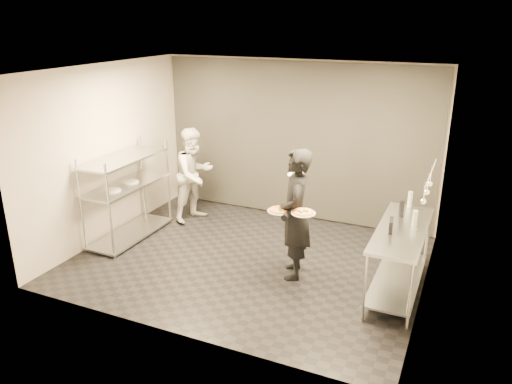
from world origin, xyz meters
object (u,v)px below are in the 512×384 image
at_px(prep_counter, 400,249).
at_px(pizza_plate_far, 303,212).
at_px(chef, 194,175).
at_px(bottle_clear, 415,218).
at_px(pos_monitor, 391,225).
at_px(bottle_dark, 402,209).
at_px(pass_rack, 128,193).
at_px(salad_plate, 296,173).
at_px(bottle_green, 410,199).
at_px(waiter, 295,215).
at_px(pizza_plate_near, 280,210).

bearing_deg(prep_counter, pizza_plate_far, -162.80).
distance_m(chef, bottle_clear, 3.98).
bearing_deg(pos_monitor, bottle_dark, 77.71).
xyz_separation_m(pass_rack, chef, (0.60, 1.10, 0.07)).
height_order(salad_plate, bottle_dark, salad_plate).
xyz_separation_m(salad_plate, bottle_dark, (1.45, 0.15, -0.35)).
height_order(pass_rack, chef, chef).
distance_m(chef, bottle_green, 3.72).
bearing_deg(prep_counter, salad_plate, 171.74).
bearing_deg(salad_plate, pizza_plate_far, -61.94).
xyz_separation_m(bottle_green, bottle_clear, (0.15, -0.65, -0.01)).
distance_m(waiter, pizza_plate_far, 0.35).
bearing_deg(bottle_dark, bottle_clear, -48.21).
xyz_separation_m(pass_rack, prep_counter, (4.33, 0.00, -0.14)).
relative_size(pass_rack, salad_plate, 6.37).
bearing_deg(waiter, prep_counter, 75.21).
bearing_deg(pizza_plate_far, salad_plate, 118.06).
xyz_separation_m(waiter, pizza_plate_far, (0.20, -0.25, 0.16)).
xyz_separation_m(waiter, chef, (-2.32, 1.23, -0.08)).
height_order(pizza_plate_far, bottle_clear, bottle_clear).
relative_size(chef, pos_monitor, 7.47).
bearing_deg(salad_plate, pos_monitor, -15.50).
relative_size(pass_rack, bottle_green, 6.97).
bearing_deg(pass_rack, chef, 61.45).
relative_size(prep_counter, bottle_dark, 7.61).
xyz_separation_m(pizza_plate_far, bottle_dark, (1.13, 0.74, -0.04)).
xyz_separation_m(pass_rack, bottle_green, (4.30, 0.80, 0.27)).
xyz_separation_m(pass_rack, salad_plate, (2.80, 0.22, 0.62)).
height_order(prep_counter, bottle_dark, bottle_dark).
xyz_separation_m(pos_monitor, bottle_clear, (0.24, 0.31, 0.02)).
height_order(pizza_plate_near, bottle_clear, bottle_clear).
xyz_separation_m(pizza_plate_far, bottle_clear, (1.33, 0.52, -0.05)).
distance_m(pass_rack, salad_plate, 2.88).
relative_size(bottle_green, bottle_dark, 0.97).
bearing_deg(pass_rack, pizza_plate_far, -6.78).
distance_m(pizza_plate_near, salad_plate, 0.64).
bearing_deg(chef, bottle_dark, -84.42).
bearing_deg(chef, pos_monitor, -92.48).
relative_size(salad_plate, bottle_dark, 1.06).
bearing_deg(waiter, bottle_clear, 80.12).
xyz_separation_m(prep_counter, waiter, (-1.41, -0.13, 0.29)).
distance_m(pass_rack, pizza_plate_far, 3.16).
height_order(pass_rack, salad_plate, pass_rack).
bearing_deg(salad_plate, bottle_clear, -2.66).
relative_size(prep_counter, bottle_green, 7.84).
bearing_deg(pass_rack, waiter, -2.46).
bearing_deg(pizza_plate_near, bottle_green, 35.65).
height_order(pass_rack, pizza_plate_near, pass_rack).
bearing_deg(bottle_dark, pizza_plate_near, -155.66).
xyz_separation_m(bottle_green, bottle_dark, (-0.05, -0.43, 0.00)).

